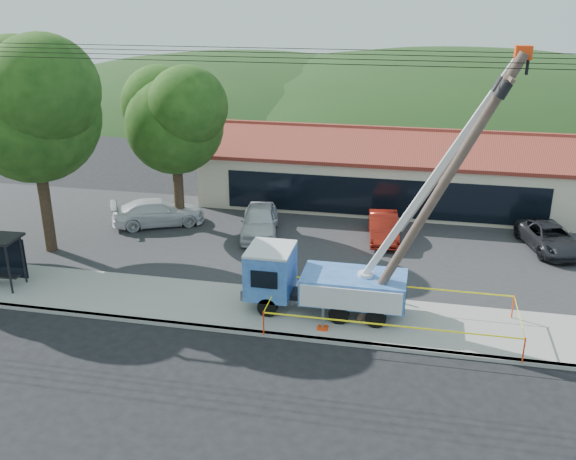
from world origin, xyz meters
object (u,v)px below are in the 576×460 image
(car_silver, at_px, (260,237))
(car_dark, at_px, (548,251))
(utility_truck, at_px, (323,277))
(leaning_pole, at_px, (442,187))
(car_red, at_px, (383,241))
(car_white, at_px, (159,226))

(car_silver, xyz_separation_m, car_dark, (14.82, 1.08, 0.00))
(utility_truck, height_order, leaning_pole, utility_truck)
(leaning_pole, height_order, car_red, leaning_pole)
(car_silver, distance_m, car_white, 5.95)
(car_silver, bearing_deg, utility_truck, -70.51)
(car_dark, bearing_deg, car_red, 166.79)
(leaning_pole, height_order, car_silver, leaning_pole)
(utility_truck, bearing_deg, car_silver, 120.64)
(car_red, bearing_deg, leaning_pole, -81.70)
(car_red, bearing_deg, car_white, 174.95)
(leaning_pole, relative_size, car_dark, 2.26)
(utility_truck, xyz_separation_m, car_silver, (-4.63, 7.81, -1.63))
(car_silver, distance_m, car_red, 6.55)
(car_silver, relative_size, car_dark, 1.01)
(leaning_pole, bearing_deg, utility_truck, 172.97)
(car_silver, height_order, car_white, car_silver)
(utility_truck, distance_m, leaning_pole, 6.09)
(car_white, height_order, car_dark, car_white)
(utility_truck, distance_m, car_red, 8.95)
(car_red, relative_size, car_dark, 0.90)
(car_red, height_order, car_white, car_white)
(car_silver, bearing_deg, leaning_pole, -54.09)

